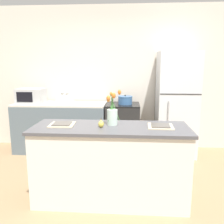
% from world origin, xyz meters
% --- Properties ---
extents(ground_plane, '(10.00, 10.00, 0.00)m').
position_xyz_m(ground_plane, '(0.00, 0.00, 0.00)').
color(ground_plane, '#997A56').
extents(back_wall, '(5.20, 0.08, 2.70)m').
position_xyz_m(back_wall, '(0.00, 2.00, 1.35)').
color(back_wall, silver).
rests_on(back_wall, ground_plane).
extents(kitchen_island, '(1.80, 0.66, 0.91)m').
position_xyz_m(kitchen_island, '(0.00, 0.00, 0.46)').
color(kitchen_island, silver).
rests_on(kitchen_island, ground_plane).
extents(back_counter, '(1.68, 0.60, 0.91)m').
position_xyz_m(back_counter, '(-1.06, 1.60, 0.46)').
color(back_counter, slate).
rests_on(back_counter, ground_plane).
extents(stove_range, '(0.60, 0.61, 0.91)m').
position_xyz_m(stove_range, '(0.10, 1.60, 0.46)').
color(stove_range, black).
rests_on(stove_range, ground_plane).
extents(refrigerator, '(0.68, 0.67, 1.84)m').
position_xyz_m(refrigerator, '(1.05, 1.60, 0.92)').
color(refrigerator, silver).
rests_on(refrigerator, ground_plane).
extents(flower_vase, '(0.17, 0.15, 0.42)m').
position_xyz_m(flower_vase, '(0.02, 0.08, 1.04)').
color(flower_vase, silver).
rests_on(flower_vase, kitchen_island).
extents(pear_figurine, '(0.06, 0.06, 0.11)m').
position_xyz_m(pear_figurine, '(-0.10, -0.05, 0.95)').
color(pear_figurine, '#E5CC4C').
rests_on(pear_figurine, kitchen_island).
extents(plate_setting_left, '(0.30, 0.30, 0.02)m').
position_xyz_m(plate_setting_left, '(-0.57, 0.02, 0.92)').
color(plate_setting_left, beige).
rests_on(plate_setting_left, kitchen_island).
extents(plate_setting_right, '(0.30, 0.30, 0.02)m').
position_xyz_m(plate_setting_right, '(0.57, 0.02, 0.92)').
color(plate_setting_right, beige).
rests_on(plate_setting_right, kitchen_island).
extents(toaster, '(0.28, 0.18, 0.17)m').
position_xyz_m(toaster, '(-0.97, 1.61, 1.00)').
color(toaster, silver).
rests_on(toaster, back_counter).
extents(cooking_pot, '(0.26, 0.26, 0.17)m').
position_xyz_m(cooking_pot, '(0.14, 1.59, 0.99)').
color(cooking_pot, '#386093').
rests_on(cooking_pot, stove_range).
extents(microwave, '(0.48, 0.37, 0.27)m').
position_xyz_m(microwave, '(-1.60, 1.60, 1.05)').
color(microwave, '#B7BABC').
rests_on(microwave, back_counter).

